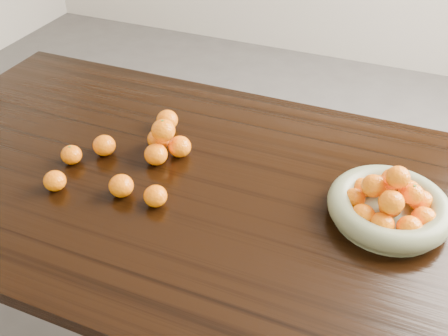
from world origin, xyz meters
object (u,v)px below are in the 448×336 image
at_px(dining_table, 223,211).
at_px(loose_orange_0, 71,155).
at_px(fruit_bowl, 389,206).
at_px(orange_pyramid, 164,142).

relative_size(dining_table, loose_orange_0, 34.42).
bearing_deg(loose_orange_0, dining_table, 8.18).
distance_m(fruit_bowl, orange_pyramid, 0.62).
bearing_deg(loose_orange_0, orange_pyramid, 29.81).
bearing_deg(orange_pyramid, fruit_bowl, -2.17).
distance_m(orange_pyramid, loose_orange_0, 0.26).
xyz_separation_m(fruit_bowl, orange_pyramid, (-0.62, 0.02, 0.01)).
relative_size(fruit_bowl, loose_orange_0, 5.12).
height_order(orange_pyramid, loose_orange_0, orange_pyramid).
distance_m(dining_table, fruit_bowl, 0.44).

